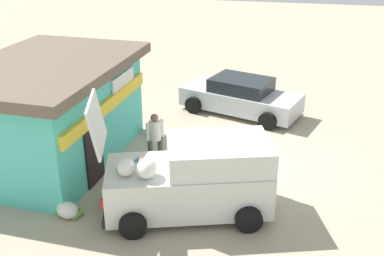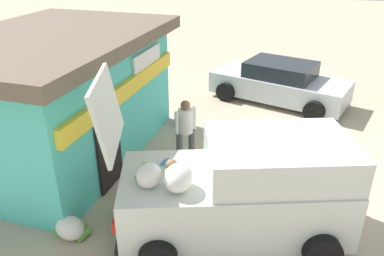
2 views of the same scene
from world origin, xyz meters
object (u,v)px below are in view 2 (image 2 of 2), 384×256
at_px(unloaded_banana_pile, 70,228).
at_px(paint_bucket, 179,119).
at_px(parked_sedan, 279,83).
at_px(customer_bending, 165,179).
at_px(vendor_standing, 186,128).
at_px(storefront_bar, 59,95).
at_px(delivery_van, 242,189).

distance_m(unloaded_banana_pile, paint_bucket, 4.95).
xyz_separation_m(parked_sedan, customer_bending, (-6.54, 1.74, 0.20)).
relative_size(parked_sedan, vendor_standing, 2.93).
distance_m(parked_sedan, unloaded_banana_pile, 8.18).
distance_m(parked_sedan, paint_bucket, 3.72).
bearing_deg(storefront_bar, vendor_standing, -84.79).
distance_m(delivery_van, unloaded_banana_pile, 3.12).
relative_size(storefront_bar, customer_bending, 4.38).
xyz_separation_m(delivery_van, paint_bucket, (4.02, 2.31, -0.75)).
relative_size(delivery_van, paint_bucket, 12.80).
xyz_separation_m(storefront_bar, vendor_standing, (0.27, -3.01, -0.61)).
height_order(storefront_bar, customer_bending, storefront_bar).
bearing_deg(paint_bucket, vendor_standing, -159.38).
xyz_separation_m(customer_bending, unloaded_banana_pile, (-0.98, 1.47, -0.66)).
height_order(unloaded_banana_pile, paint_bucket, unloaded_banana_pile).
bearing_deg(paint_bucket, storefront_bar, 133.95).
height_order(storefront_bar, paint_bucket, storefront_bar).
xyz_separation_m(parked_sedan, vendor_standing, (-4.52, 1.90, 0.29)).
bearing_deg(delivery_van, unloaded_banana_pile, 107.25).
distance_m(delivery_van, customer_bending, 1.43).
height_order(vendor_standing, customer_bending, vendor_standing).
bearing_deg(vendor_standing, parked_sedan, -22.82).
relative_size(delivery_van, customer_bending, 3.16).
bearing_deg(unloaded_banana_pile, delivery_van, -72.75).
bearing_deg(unloaded_banana_pile, storefront_bar, 32.19).
bearing_deg(paint_bucket, unloaded_banana_pile, 173.31).
bearing_deg(delivery_van, storefront_bar, 68.44).
bearing_deg(vendor_standing, paint_bucket, 20.62).
distance_m(vendor_standing, customer_bending, 2.02).
distance_m(storefront_bar, customer_bending, 3.69).
height_order(parked_sedan, vendor_standing, vendor_standing).
bearing_deg(customer_bending, parked_sedan, -14.87).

